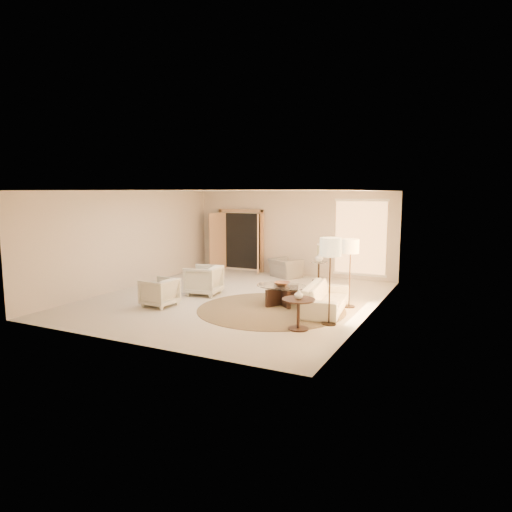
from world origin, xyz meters
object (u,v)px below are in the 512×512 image
at_px(accent_chair, 285,265).
at_px(floor_lamp_near, 351,249).
at_px(sofa, 326,298).
at_px(end_table, 298,309).
at_px(coffee_table, 282,293).
at_px(bowl, 282,284).
at_px(end_vase, 299,294).
at_px(side_vase, 319,258).
at_px(armchair_left, 204,279).
at_px(armchair_right, 159,291).
at_px(floor_lamp_far, 330,251).
at_px(side_table, 319,269).

xyz_separation_m(accent_chair, floor_lamp_near, (2.90, -2.97, 1.00)).
relative_size(sofa, end_table, 3.17).
xyz_separation_m(end_table, floor_lamp_near, (0.45, 2.25, 0.98)).
xyz_separation_m(coffee_table, floor_lamp_near, (1.55, 0.51, 1.11)).
bearing_deg(accent_chair, bowl, 139.00).
bearing_deg(end_vase, side_vase, 103.89).
distance_m(accent_chair, side_vase, 1.25).
relative_size(armchair_left, armchair_right, 1.15).
bearing_deg(floor_lamp_far, coffee_table, 144.07).
relative_size(sofa, accent_chair, 2.29).
height_order(armchair_right, accent_chair, accent_chair).
bearing_deg(bowl, accent_chair, 111.22).
distance_m(armchair_right, floor_lamp_far, 4.37).
relative_size(accent_chair, floor_lamp_near, 0.56).
distance_m(side_table, side_vase, 0.37).
bearing_deg(side_table, coffee_table, -87.26).
bearing_deg(side_vase, coffee_table, -87.26).
xyz_separation_m(armchair_left, accent_chair, (1.01, 3.36, -0.03)).
bearing_deg(floor_lamp_near, end_vase, -101.39).
xyz_separation_m(armchair_right, end_vase, (3.74, -0.31, 0.35)).
relative_size(bowl, end_vase, 1.97).
xyz_separation_m(floor_lamp_far, end_vase, (-0.45, -0.62, -0.84)).
xyz_separation_m(armchair_left, end_vase, (3.45, -1.86, 0.29)).
bearing_deg(floor_lamp_far, sofa, 110.90).
bearing_deg(floor_lamp_near, floor_lamp_far, -90.00).
bearing_deg(armchair_left, bowl, 78.70).
distance_m(armchair_right, floor_lamp_near, 4.73).
relative_size(armchair_left, side_table, 1.42).
bearing_deg(sofa, floor_lamp_far, -166.35).
xyz_separation_m(floor_lamp_far, bowl, (-1.55, 1.12, -1.03)).
relative_size(coffee_table, end_table, 2.22).
height_order(accent_chair, floor_lamp_near, floor_lamp_near).
relative_size(floor_lamp_near, floor_lamp_far, 0.90).
height_order(end_table, end_vase, end_vase).
bearing_deg(armchair_right, side_vase, 155.63).
height_order(armchair_right, side_table, armchair_right).
distance_m(coffee_table, end_vase, 2.10).
relative_size(accent_chair, side_table, 1.52).
bearing_deg(armchair_right, floor_lamp_near, 118.12).
xyz_separation_m(end_table, bowl, (-1.09, 1.74, 0.09)).
xyz_separation_m(sofa, end_vase, (-0.04, -1.69, 0.41)).
distance_m(floor_lamp_far, side_vase, 4.83).
xyz_separation_m(sofa, accent_chair, (-2.49, 3.53, 0.10)).
bearing_deg(side_vase, end_table, -76.11).
xyz_separation_m(end_vase, side_vase, (-1.25, 5.06, 0.02)).
xyz_separation_m(armchair_left, end_table, (3.45, -1.86, -0.00)).
bearing_deg(accent_chair, end_table, 142.87).
relative_size(coffee_table, side_table, 2.43).
height_order(sofa, end_vase, end_vase).
relative_size(sofa, floor_lamp_far, 1.16).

